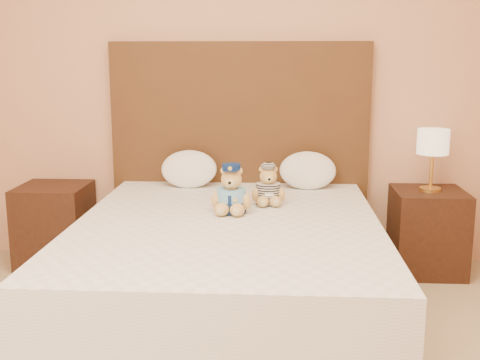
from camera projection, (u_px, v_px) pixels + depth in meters
The scene contains 9 objects.
bed at pixel (228, 270), 3.24m from camera, with size 1.60×2.00×0.55m.
headboard at pixel (240, 153), 4.13m from camera, with size 1.75×0.08×1.50m, color #452C14.
nightstand_left at pixel (55, 225), 4.10m from camera, with size 0.45×0.45×0.55m, color #341A10.
nightstand_right at pixel (427, 231), 3.95m from camera, with size 0.45×0.45×0.55m, color #341A10.
lamp at pixel (433, 145), 3.83m from camera, with size 0.20×0.20×0.40m.
teddy_police at pixel (231, 189), 3.32m from camera, with size 0.23×0.22×0.27m, color tan, non-canonical shape.
teddy_prisoner at pixel (268, 185), 3.51m from camera, with size 0.21×0.20×0.23m, color tan, non-canonical shape.
pillow_left at pixel (189, 167), 3.99m from camera, with size 0.37×0.24×0.26m, color white.
pillow_right at pixel (308, 169), 3.94m from camera, with size 0.37×0.24×0.26m, color white.
Camera 1 is at (0.25, -1.86, 1.41)m, focal length 45.00 mm.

